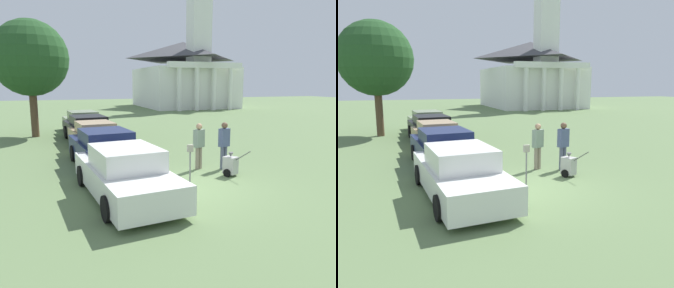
{
  "view_description": "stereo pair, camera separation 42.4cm",
  "coord_description": "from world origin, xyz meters",
  "views": [
    {
      "loc": [
        -4.07,
        -9.18,
        3.2
      ],
      "look_at": [
        -0.26,
        1.52,
        1.1
      ],
      "focal_mm": 35.0,
      "sensor_mm": 36.0,
      "label": 1
    },
    {
      "loc": [
        -3.67,
        -9.31,
        3.2
      ],
      "look_at": [
        -0.26,
        1.52,
        1.1
      ],
      "focal_mm": 35.0,
      "sensor_mm": 36.0,
      "label": 2
    }
  ],
  "objects": [
    {
      "name": "ground_plane",
      "position": [
        0.0,
        0.0,
        0.0
      ],
      "size": [
        120.0,
        120.0,
        0.0
      ],
      "primitive_type": "plane",
      "color": "#607A4C"
    },
    {
      "name": "parked_car_white",
      "position": [
        -2.22,
        -0.3,
        0.67
      ],
      "size": [
        2.39,
        5.15,
        1.48
      ],
      "rotation": [
        0.0,
        0.0,
        0.1
      ],
      "color": "silver",
      "rests_on": "ground_plane"
    },
    {
      "name": "parked_car_navy",
      "position": [
        -2.22,
        3.31,
        0.69
      ],
      "size": [
        2.45,
        5.12,
        1.47
      ],
      "rotation": [
        0.0,
        0.0,
        0.1
      ],
      "color": "#19234C",
      "rests_on": "ground_plane"
    },
    {
      "name": "parked_car_tan",
      "position": [
        -2.22,
        6.35,
        0.67
      ],
      "size": [
        2.25,
        4.78,
        1.45
      ],
      "rotation": [
        0.0,
        0.0,
        0.1
      ],
      "color": "tan",
      "rests_on": "ground_plane"
    },
    {
      "name": "parked_car_black",
      "position": [
        -2.22,
        9.35,
        0.7
      ],
      "size": [
        2.48,
        5.36,
        1.46
      ],
      "rotation": [
        0.0,
        0.0,
        0.1
      ],
      "color": "black",
      "rests_on": "ground_plane"
    },
    {
      "name": "parked_car_sage",
      "position": [
        -2.22,
        12.71,
        0.68
      ],
      "size": [
        2.37,
        5.39,
        1.45
      ],
      "rotation": [
        0.0,
        0.0,
        0.1
      ],
      "color": "gray",
      "rests_on": "ground_plane"
    },
    {
      "name": "parking_meter",
      "position": [
        -0.1,
        -0.08,
        0.94
      ],
      "size": [
        0.18,
        0.09,
        1.34
      ],
      "color": "slate",
      "rests_on": "ground_plane"
    },
    {
      "name": "person_worker",
      "position": [
        1.08,
        1.83,
        0.99
      ],
      "size": [
        0.47,
        0.38,
        1.74
      ],
      "rotation": [
        0.0,
        0.0,
        3.58
      ],
      "color": "gray",
      "rests_on": "ground_plane"
    },
    {
      "name": "person_supervisor",
      "position": [
        1.98,
        1.53,
        1.02
      ],
      "size": [
        0.47,
        0.34,
        1.78
      ],
      "rotation": [
        0.0,
        0.0,
        3.47
      ],
      "color": "#515670",
      "rests_on": "ground_plane"
    },
    {
      "name": "equipment_cart",
      "position": [
        1.73,
        0.58,
        0.39
      ],
      "size": [
        0.63,
        0.97,
        1.0
      ],
      "rotation": [
        0.0,
        0.0,
        0.47
      ],
      "color": "#B2B2AD",
      "rests_on": "ground_plane"
    },
    {
      "name": "church",
      "position": [
        13.55,
        33.66,
        5.14
      ],
      "size": [
        11.53,
        14.32,
        23.76
      ],
      "color": "white",
      "rests_on": "ground_plane"
    },
    {
      "name": "shade_tree",
      "position": [
        -5.07,
        12.16,
        4.65
      ],
      "size": [
        4.44,
        4.44,
        6.89
      ],
      "color": "brown",
      "rests_on": "ground_plane"
    }
  ]
}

